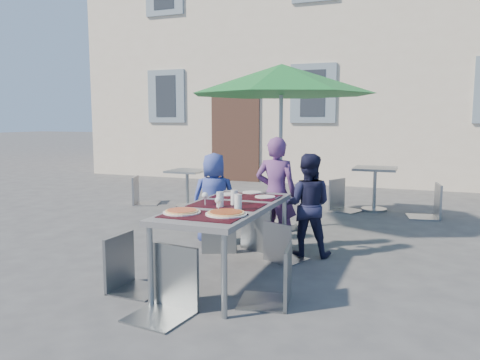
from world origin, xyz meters
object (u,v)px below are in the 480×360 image
at_px(child_0, 214,199).
at_px(bg_chair_l_0, 141,173).
at_px(child_2, 307,205).
at_px(cafe_table_1, 375,181).
at_px(pizza_near_left, 182,211).
at_px(child_1, 276,194).
at_px(patio_umbrella, 281,81).
at_px(chair_2, 283,218).
at_px(chair_4, 276,240).
at_px(chair_0, 219,207).
at_px(cafe_table_0, 187,183).
at_px(bg_chair_r_1, 432,179).
at_px(bg_chair_l_1, 343,176).
at_px(chair_5, 166,240).
at_px(dining_table, 227,211).
at_px(chair_1, 261,201).
at_px(chair_3, 127,230).
at_px(bg_chair_r_0, 205,181).

bearing_deg(child_0, bg_chair_l_0, -62.46).
relative_size(child_2, cafe_table_1, 1.58).
distance_m(pizza_near_left, child_1, 1.75).
distance_m(pizza_near_left, child_0, 1.78).
height_order(patio_umbrella, cafe_table_1, patio_umbrella).
height_order(child_1, chair_2, child_1).
xyz_separation_m(chair_2, chair_4, (0.29, -1.19, 0.07)).
bearing_deg(child_0, child_1, 158.04).
distance_m(child_0, chair_0, 0.37).
distance_m(child_0, cafe_table_0, 2.61).
bearing_deg(cafe_table_1, pizza_near_left, -104.74).
bearing_deg(bg_chair_r_1, chair_2, -116.78).
height_order(chair_4, cafe_table_1, chair_4).
xyz_separation_m(chair_0, cafe_table_1, (1.50, 3.31, -0.02)).
bearing_deg(bg_chair_r_1, bg_chair_l_0, -172.85).
relative_size(bg_chair_l_0, bg_chair_l_1, 0.97).
bearing_deg(bg_chair_r_1, cafe_table_1, 161.59).
bearing_deg(pizza_near_left, chair_5, -78.98).
bearing_deg(chair_2, chair_4, -76.39).
xyz_separation_m(dining_table, chair_1, (-0.03, 1.15, -0.09)).
distance_m(chair_1, cafe_table_1, 3.22).
xyz_separation_m(cafe_table_0, bg_chair_l_0, (-0.95, -0.06, 0.15)).
height_order(child_0, chair_3, child_0).
bearing_deg(bg_chair_l_1, cafe_table_1, 16.33).
relative_size(child_1, chair_0, 1.48).
height_order(chair_1, bg_chair_l_1, bg_chair_l_1).
relative_size(bg_chair_l_0, bg_chair_r_0, 1.11).
bearing_deg(patio_umbrella, chair_3, -102.11).
xyz_separation_m(chair_3, cafe_table_0, (-1.44, 3.92, -0.14)).
bearing_deg(pizza_near_left, patio_umbrella, 88.14).
relative_size(chair_2, bg_chair_r_1, 0.81).
bearing_deg(chair_0, child_2, 12.69).
xyz_separation_m(child_2, patio_umbrella, (-0.67, 1.18, 1.52)).
xyz_separation_m(bg_chair_r_0, cafe_table_1, (2.75, 1.06, 0.00)).
relative_size(chair_5, bg_chair_r_0, 1.16).
relative_size(child_2, chair_2, 1.39).
bearing_deg(child_2, bg_chair_l_1, -96.37).
distance_m(patio_umbrella, bg_chair_l_0, 3.51).
xyz_separation_m(pizza_near_left, chair_5, (0.08, -0.41, -0.16)).
height_order(child_2, cafe_table_1, child_2).
bearing_deg(bg_chair_r_1, patio_umbrella, -141.99).
bearing_deg(chair_2, cafe_table_1, 78.92).
relative_size(chair_0, chair_1, 0.91).
distance_m(chair_2, bg_chair_r_0, 3.15).
height_order(child_0, bg_chair_r_0, child_0).
relative_size(chair_3, cafe_table_0, 1.45).
height_order(chair_1, chair_3, chair_1).
bearing_deg(chair_2, chair_3, -128.83).
relative_size(chair_5, bg_chair_r_1, 0.98).
distance_m(dining_table, bg_chair_l_0, 4.52).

